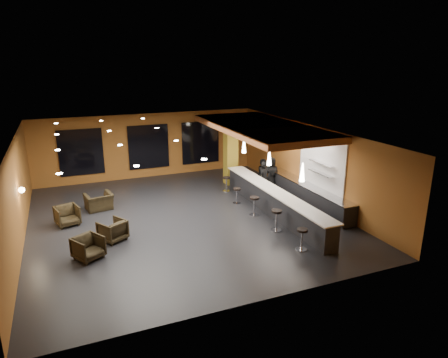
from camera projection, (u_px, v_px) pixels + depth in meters
name	position (u px, v px, depth m)	size (l,w,h in m)	color
floor	(184.00, 219.00, 16.57)	(12.00, 13.00, 0.10)	black
ceiling	(181.00, 133.00, 15.52)	(12.00, 13.00, 0.10)	black
wall_back	(148.00, 146.00, 21.84)	(12.00, 0.10, 3.50)	brown
wall_front	(257.00, 245.00, 10.26)	(12.00, 0.10, 3.50)	brown
wall_left	(15.00, 196.00, 13.84)	(0.10, 13.00, 3.50)	brown
wall_right	(310.00, 163.00, 18.26)	(0.10, 13.00, 3.50)	brown
wood_soffit	(261.00, 127.00, 17.92)	(3.60, 8.00, 0.28)	#9F592E
window_left	(81.00, 152.00, 20.48)	(2.20, 0.06, 2.40)	black
window_center	(149.00, 147.00, 21.76)	(2.20, 0.06, 2.40)	black
window_right	(201.00, 143.00, 22.85)	(2.20, 0.06, 2.40)	black
tile_backsplash	(322.00, 163.00, 17.27)	(0.06, 3.20, 2.40)	white
bar_counter	(274.00, 202.00, 16.86)	(0.60, 8.00, 1.00)	black
bar_top	(274.00, 191.00, 16.71)	(0.78, 8.10, 0.05)	white
prep_counter	(307.00, 194.00, 18.05)	(0.70, 6.00, 0.86)	black
prep_top	(307.00, 185.00, 17.92)	(0.72, 6.00, 0.03)	silver
wall_shelf_lower	(321.00, 173.00, 17.16)	(0.30, 1.50, 0.03)	silver
wall_shelf_upper	(322.00, 163.00, 17.03)	(0.30, 1.50, 0.03)	silver
column	(231.00, 151.00, 20.56)	(0.60, 0.60, 3.50)	olive
wall_sconce	(22.00, 190.00, 14.33)	(0.22, 0.22, 0.22)	#FFE5B2
pendant_0	(302.00, 172.00, 14.55)	(0.20, 0.20, 0.70)	white
pendant_1	(269.00, 157.00, 16.76)	(0.20, 0.20, 0.70)	white
pendant_2	(244.00, 146.00, 18.98)	(0.20, 0.20, 0.70)	white
staff_a	(265.00, 179.00, 18.99)	(0.61, 0.40, 1.66)	black
staff_b	(263.00, 174.00, 20.03)	(0.75, 0.58, 1.53)	black
staff_c	(271.00, 174.00, 19.86)	(0.81, 0.53, 1.66)	black
armchair_a	(88.00, 248.00, 13.08)	(0.83, 0.85, 0.78)	black
armchair_b	(113.00, 230.00, 14.40)	(0.83, 0.85, 0.78)	black
armchair_c	(67.00, 216.00, 15.72)	(0.84, 0.86, 0.78)	black
armchair_d	(99.00, 202.00, 17.34)	(1.11, 0.97, 0.72)	black
bar_stool_0	(302.00, 236.00, 13.63)	(0.40, 0.40, 0.78)	silver
bar_stool_1	(276.00, 218.00, 15.16)	(0.42, 0.42, 0.83)	silver
bar_stool_2	(254.00, 204.00, 16.66)	(0.41, 0.41, 0.81)	silver
bar_stool_3	(237.00, 194.00, 18.04)	(0.37, 0.37, 0.72)	silver
bar_stool_4	(226.00, 182.00, 19.67)	(0.37, 0.37, 0.74)	silver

